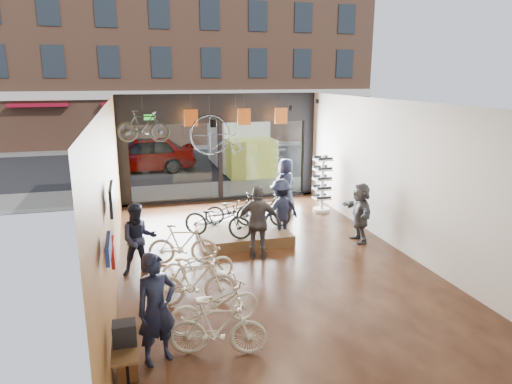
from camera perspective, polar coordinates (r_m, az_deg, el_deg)
name	(u,v)px	position (r m, az deg, el deg)	size (l,w,h in m)	color
ground_plane	(268,263)	(11.21, 1.54, -8.81)	(7.00, 12.00, 0.04)	black
ceiling	(269,102)	(10.33, 1.68, 11.20)	(7.00, 12.00, 0.04)	black
wall_left	(111,196)	(10.18, -17.72, -0.46)	(0.04, 12.00, 3.80)	brown
wall_right	(402,177)	(12.08, 17.81, 1.77)	(0.04, 12.00, 3.80)	beige
wall_back	(429,309)	(5.47, 20.76, -13.56)	(7.00, 0.04, 3.80)	beige
storefront	(220,148)	(16.33, -4.53, 5.51)	(7.00, 0.26, 3.80)	black
exit_sign	(149,117)	(15.81, -13.21, 9.09)	(0.35, 0.06, 0.18)	#198C26
street_road	(190,158)	(25.43, -8.29, 4.17)	(30.00, 18.00, 0.02)	black
sidewalk_near	(215,190)	(17.85, -5.14, 0.22)	(30.00, 2.40, 0.12)	slate
sidewalk_far	(182,147)	(29.34, -9.28, 5.60)	(30.00, 2.00, 0.12)	slate
opposite_building	(173,35)	(31.62, -10.33, 18.79)	(26.00, 5.00, 14.00)	brown
street_car	(142,154)	(22.15, -14.01, 4.63)	(1.96, 4.88, 1.66)	gray
box_truck	(241,144)	(21.67, -1.89, 5.97)	(2.13, 6.38, 2.51)	silver
floor_bike_1	(218,328)	(7.61, -4.75, -16.56)	(0.45, 1.58, 0.95)	beige
floor_bike_2	(214,305)	(8.32, -5.24, -13.90)	(0.59, 1.70, 0.89)	beige
floor_bike_3	(194,281)	(9.10, -7.71, -11.02)	(0.47, 1.67, 1.00)	beige
floor_bike_4	(198,265)	(10.06, -7.31, -8.98)	(0.56, 1.60, 0.84)	beige
floor_bike_5	(183,244)	(11.04, -9.16, -6.48)	(0.46, 1.64, 0.99)	beige
display_platform	(243,235)	(12.57, -1.61, -5.36)	(2.40, 1.80, 0.30)	#4A371D
display_bike_left	(218,219)	(11.85, -4.81, -3.42)	(0.64, 1.83, 0.96)	black
display_bike_mid	(263,211)	(12.64, 0.93, -2.35)	(0.43, 1.53, 0.92)	black
display_bike_right	(233,209)	(12.90, -2.86, -2.19)	(0.56, 1.61, 0.84)	black
customer_0	(157,309)	(7.40, -12.33, -14.04)	(0.66, 0.43, 1.80)	#161C33
customer_1	(139,239)	(10.58, -14.44, -5.74)	(0.81, 0.63, 1.66)	#161C33
customer_2	(259,223)	(11.09, 0.33, -3.84)	(1.08, 0.45, 1.85)	#3F3F44
customer_3	(281,210)	(12.44, 3.14, -2.22)	(1.09, 0.63, 1.69)	#161C33
customer_4	(285,186)	(14.98, 3.70, 0.81)	(0.87, 0.57, 1.79)	#161C33
customer_5	(360,212)	(12.59, 12.88, -2.51)	(1.51, 0.48, 1.63)	#3F3F44
sunglasses_rack	(322,184)	(15.16, 8.27, 1.01)	(0.55, 0.45, 1.87)	white
wall_merch	(115,294)	(7.07, -17.16, -12.11)	(0.40, 2.40, 2.60)	navy
penny_farthing	(218,136)	(14.90, -4.73, 6.99)	(1.62, 0.06, 1.29)	black
hung_bike	(143,126)	(14.14, -13.91, 7.98)	(0.45, 1.58, 0.95)	black
jersey_left	(191,118)	(15.24, -8.13, 9.14)	(0.45, 0.03, 0.55)	#CC5919
jersey_mid	(244,117)	(15.57, -1.48, 9.38)	(0.45, 0.03, 0.55)	#CC5919
jersey_right	(281,116)	(15.93, 3.16, 9.47)	(0.45, 0.03, 0.55)	#CC5919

